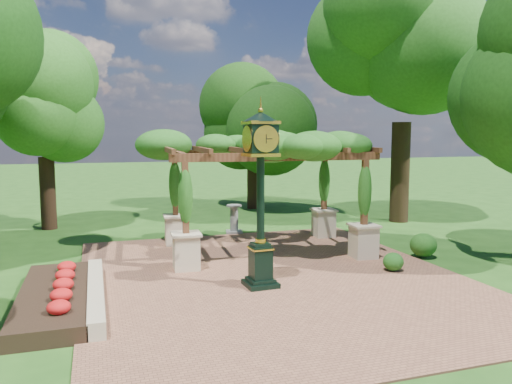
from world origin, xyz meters
name	(u,v)px	position (x,y,z in m)	size (l,w,h in m)	color
ground	(287,289)	(0.00, 0.00, 0.00)	(120.00, 120.00, 0.00)	#1E4714
brick_plaza	(273,277)	(0.00, 1.00, 0.02)	(10.00, 12.00, 0.04)	brown
border_wall	(96,293)	(-4.60, 0.50, 0.20)	(0.35, 5.00, 0.40)	#C6B793
flower_bed	(55,298)	(-5.50, 0.50, 0.18)	(1.50, 5.00, 0.36)	red
pedestal_clock	(261,183)	(-0.59, 0.32, 2.70)	(0.93, 0.93, 4.51)	black
pergola	(265,152)	(0.78, 4.00, 3.32)	(6.69, 4.46, 4.05)	beige
sundial	(234,221)	(0.64, 7.25, 0.50)	(0.75, 0.75, 1.14)	gray
shrub_front	(393,262)	(3.45, 0.51, 0.30)	(0.58, 0.58, 0.52)	#1F5819
shrub_mid	(423,245)	(5.30, 1.65, 0.41)	(0.83, 0.83, 0.75)	#1F5016
shrub_back	(322,222)	(4.01, 6.32, 0.43)	(0.88, 0.88, 0.79)	#225F1B
tree_west_far	(43,100)	(-6.38, 10.55, 5.27)	(3.71, 3.71, 7.69)	black
tree_north	(253,121)	(3.42, 13.44, 4.60)	(4.45, 4.45, 6.69)	black
tree_east_far	(404,42)	(8.42, 7.63, 7.85)	(5.64, 5.64, 11.43)	black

